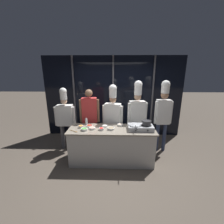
{
  "coord_description": "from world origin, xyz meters",
  "views": [
    {
      "loc": [
        0.1,
        -3.37,
        2.28
      ],
      "look_at": [
        0.0,
        0.25,
        1.24
      ],
      "focal_mm": 24.0,
      "sensor_mm": 36.0,
      "label": 1
    }
  ],
  "objects_px": {
    "prep_bowl_chili_flakes": "(90,126)",
    "prep_bowl_scallions": "(84,129)",
    "chef_head": "(65,116)",
    "chef_line": "(137,111)",
    "person_guest": "(90,114)",
    "portable_stove": "(140,127)",
    "prep_bowl_bell_pepper": "(101,129)",
    "prep_bowl_mushrooms": "(111,128)",
    "prep_bowl_carrots": "(81,126)",
    "prep_bowl_shrimp": "(92,128)",
    "chef_pastry": "(163,110)",
    "prep_bowl_chicken": "(120,125)",
    "chef_sous": "(113,114)",
    "serving_spoon_slotted": "(75,131)",
    "prep_bowl_onion": "(105,126)",
    "squeeze_bottle_clear": "(86,121)",
    "stock_pot": "(147,123)",
    "frying_pan": "(135,124)"
  },
  "relations": [
    {
      "from": "serving_spoon_slotted",
      "to": "chef_sous",
      "type": "distance_m",
      "value": 1.15
    },
    {
      "from": "portable_stove",
      "to": "prep_bowl_shrimp",
      "type": "xyz_separation_m",
      "value": [
        -1.16,
        -0.01,
        -0.03
      ]
    },
    {
      "from": "prep_bowl_carrots",
      "to": "chef_pastry",
      "type": "height_order",
      "value": "chef_pastry"
    },
    {
      "from": "stock_pot",
      "to": "prep_bowl_bell_pepper",
      "type": "distance_m",
      "value": 1.08
    },
    {
      "from": "prep_bowl_chicken",
      "to": "prep_bowl_carrots",
      "type": "relative_size",
      "value": 1.21
    },
    {
      "from": "prep_bowl_carrots",
      "to": "serving_spoon_slotted",
      "type": "distance_m",
      "value": 0.26
    },
    {
      "from": "prep_bowl_chicken",
      "to": "chef_sous",
      "type": "bearing_deg",
      "value": 120.07
    },
    {
      "from": "prep_bowl_chili_flakes",
      "to": "prep_bowl_mushrooms",
      "type": "bearing_deg",
      "value": -16.17
    },
    {
      "from": "prep_bowl_carrots",
      "to": "squeeze_bottle_clear",
      "type": "bearing_deg",
      "value": 69.67
    },
    {
      "from": "prep_bowl_shrimp",
      "to": "chef_head",
      "type": "distance_m",
      "value": 1.1
    },
    {
      "from": "prep_bowl_carrots",
      "to": "prep_bowl_onion",
      "type": "bearing_deg",
      "value": 6.7
    },
    {
      "from": "prep_bowl_shrimp",
      "to": "chef_pastry",
      "type": "relative_size",
      "value": 0.08
    },
    {
      "from": "prep_bowl_carrots",
      "to": "chef_line",
      "type": "bearing_deg",
      "value": 22.47
    },
    {
      "from": "prep_bowl_scallions",
      "to": "chef_pastry",
      "type": "bearing_deg",
      "value": 18.23
    },
    {
      "from": "prep_bowl_onion",
      "to": "prep_bowl_carrots",
      "type": "distance_m",
      "value": 0.58
    },
    {
      "from": "prep_bowl_bell_pepper",
      "to": "prep_bowl_mushrooms",
      "type": "height_order",
      "value": "prep_bowl_bell_pepper"
    },
    {
      "from": "squeeze_bottle_clear",
      "to": "chef_sous",
      "type": "height_order",
      "value": "chef_sous"
    },
    {
      "from": "frying_pan",
      "to": "prep_bowl_shrimp",
      "type": "xyz_separation_m",
      "value": [
        -1.02,
        -0.0,
        -0.11
      ]
    },
    {
      "from": "prep_bowl_onion",
      "to": "serving_spoon_slotted",
      "type": "bearing_deg",
      "value": -154.83
    },
    {
      "from": "prep_bowl_scallions",
      "to": "serving_spoon_slotted",
      "type": "xyz_separation_m",
      "value": [
        -0.2,
        -0.08,
        -0.02
      ]
    },
    {
      "from": "prep_bowl_chili_flakes",
      "to": "prep_bowl_scallions",
      "type": "bearing_deg",
      "value": -111.28
    },
    {
      "from": "prep_bowl_shrimp",
      "to": "prep_bowl_bell_pepper",
      "type": "distance_m",
      "value": 0.23
    },
    {
      "from": "person_guest",
      "to": "portable_stove",
      "type": "bearing_deg",
      "value": 148.08
    },
    {
      "from": "chef_head",
      "to": "person_guest",
      "type": "xyz_separation_m",
      "value": [
        0.71,
        -0.05,
        0.06
      ]
    },
    {
      "from": "portable_stove",
      "to": "prep_bowl_onion",
      "type": "distance_m",
      "value": 0.88
    },
    {
      "from": "prep_bowl_mushrooms",
      "to": "prep_bowl_carrots",
      "type": "height_order",
      "value": "prep_bowl_carrots"
    },
    {
      "from": "prep_bowl_chicken",
      "to": "prep_bowl_chili_flakes",
      "type": "relative_size",
      "value": 0.9
    },
    {
      "from": "prep_bowl_mushrooms",
      "to": "prep_bowl_onion",
      "type": "xyz_separation_m",
      "value": [
        -0.17,
        0.16,
        -0.0
      ]
    },
    {
      "from": "prep_bowl_mushrooms",
      "to": "prep_bowl_carrots",
      "type": "bearing_deg",
      "value": 172.93
    },
    {
      "from": "prep_bowl_scallions",
      "to": "prep_bowl_onion",
      "type": "xyz_separation_m",
      "value": [
        0.46,
        0.23,
        -0.01
      ]
    },
    {
      "from": "prep_bowl_carrots",
      "to": "person_guest",
      "type": "xyz_separation_m",
      "value": [
        0.13,
        0.53,
        0.16
      ]
    },
    {
      "from": "prep_bowl_scallions",
      "to": "prep_bowl_carrots",
      "type": "relative_size",
      "value": 1.34
    },
    {
      "from": "prep_bowl_scallions",
      "to": "prep_bowl_bell_pepper",
      "type": "bearing_deg",
      "value": 4.48
    },
    {
      "from": "squeeze_bottle_clear",
      "to": "prep_bowl_shrimp",
      "type": "distance_m",
      "value": 0.39
    },
    {
      "from": "prep_bowl_carrots",
      "to": "chef_pastry",
      "type": "xyz_separation_m",
      "value": [
        2.14,
        0.5,
        0.31
      ]
    },
    {
      "from": "chef_pastry",
      "to": "portable_stove",
      "type": "bearing_deg",
      "value": 36.95
    },
    {
      "from": "prep_bowl_onion",
      "to": "chef_pastry",
      "type": "xyz_separation_m",
      "value": [
        1.56,
        0.44,
        0.32
      ]
    },
    {
      "from": "prep_bowl_shrimp",
      "to": "prep_bowl_chicken",
      "type": "height_order",
      "value": "prep_bowl_chicken"
    },
    {
      "from": "prep_bowl_chicken",
      "to": "prep_bowl_onion",
      "type": "height_order",
      "value": "prep_bowl_chicken"
    },
    {
      "from": "prep_bowl_mushrooms",
      "to": "prep_bowl_chicken",
      "type": "bearing_deg",
      "value": 48.11
    },
    {
      "from": "prep_bowl_shrimp",
      "to": "prep_bowl_mushrooms",
      "type": "bearing_deg",
      "value": -1.59
    },
    {
      "from": "prep_bowl_mushrooms",
      "to": "chef_sous",
      "type": "xyz_separation_m",
      "value": [
        0.03,
        0.59,
        0.17
      ]
    },
    {
      "from": "prep_bowl_bell_pepper",
      "to": "prep_bowl_scallions",
      "type": "distance_m",
      "value": 0.4
    },
    {
      "from": "chef_head",
      "to": "chef_line",
      "type": "xyz_separation_m",
      "value": [
        2.02,
        0.02,
        0.13
      ]
    },
    {
      "from": "prep_bowl_chicken",
      "to": "chef_sous",
      "type": "distance_m",
      "value": 0.43
    },
    {
      "from": "chef_sous",
      "to": "prep_bowl_scallions",
      "type": "bearing_deg",
      "value": 56.26
    },
    {
      "from": "chef_sous",
      "to": "portable_stove",
      "type": "bearing_deg",
      "value": 150.76
    },
    {
      "from": "prep_bowl_bell_pepper",
      "to": "serving_spoon_slotted",
      "type": "xyz_separation_m",
      "value": [
        -0.6,
        -0.12,
        -0.02
      ]
    },
    {
      "from": "portable_stove",
      "to": "prep_bowl_scallions",
      "type": "relative_size",
      "value": 3.67
    },
    {
      "from": "serving_spoon_slotted",
      "to": "prep_bowl_chicken",
      "type": "bearing_deg",
      "value": 20.77
    }
  ]
}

